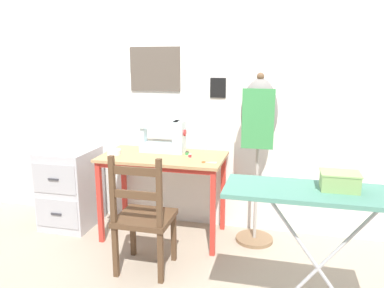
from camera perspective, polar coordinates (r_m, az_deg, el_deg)
name	(u,v)px	position (r m, az deg, el deg)	size (l,w,h in m)	color
ground_plane	(154,250)	(3.23, -5.87, -15.78)	(14.00, 14.00, 0.00)	tan
wall_back	(174,90)	(3.47, -2.74, 8.29)	(10.00, 0.07, 2.55)	silver
sewing_table	(163,166)	(3.23, -4.48, -3.42)	(1.06, 0.58, 0.74)	tan
sewing_machine	(165,137)	(3.31, -4.13, 1.01)	(0.41, 0.15, 0.31)	silver
fabric_bowl	(114,152)	(3.31, -11.84, -1.18)	(0.12, 0.12, 0.04)	silver
scissors	(207,162)	(2.99, 2.25, -2.79)	(0.12, 0.04, 0.01)	silver
thread_spool_near_machine	(187,153)	(3.21, -0.75, -1.43)	(0.04, 0.04, 0.03)	green
thread_spool_mid_table	(190,156)	(3.13, -0.33, -1.81)	(0.03, 0.03, 0.03)	red
wooden_chair	(143,218)	(2.79, -7.42, -11.09)	(0.40, 0.38, 0.90)	#513823
filing_cabinet	(71,188)	(3.72, -18.01, -6.35)	(0.45, 0.51, 0.73)	#B7B7BC
dress_form	(259,125)	(3.09, 10.11, 2.86)	(0.32, 0.32, 1.44)	#846647
ironing_board	(324,200)	(2.09, 19.41, -7.99)	(1.04, 0.37, 0.88)	#518E7A
storage_box	(340,181)	(2.11, 21.58, -5.26)	(0.20, 0.15, 0.10)	#8EB266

